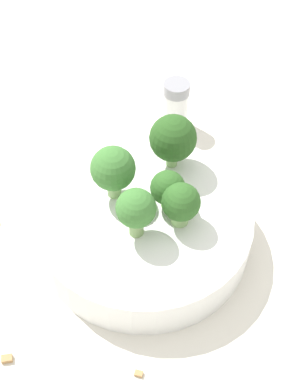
% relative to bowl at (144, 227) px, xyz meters
% --- Properties ---
extents(ground_plane, '(3.00, 3.00, 0.00)m').
position_rel_bowl_xyz_m(ground_plane, '(0.00, 0.00, -0.02)').
color(ground_plane, silver).
extents(bowl, '(0.22, 0.22, 0.05)m').
position_rel_bowl_xyz_m(bowl, '(0.00, 0.00, 0.00)').
color(bowl, white).
rests_on(bowl, ground_plane).
extents(broccoli_floret_0, '(0.04, 0.04, 0.05)m').
position_rel_bowl_xyz_m(broccoli_floret_0, '(0.02, 0.02, 0.05)').
color(broccoli_floret_0, '#8EB770').
rests_on(broccoli_floret_0, bowl).
extents(broccoli_floret_1, '(0.05, 0.05, 0.06)m').
position_rel_bowl_xyz_m(broccoli_floret_1, '(0.01, 0.07, 0.06)').
color(broccoli_floret_1, '#84AD66').
rests_on(broccoli_floret_1, bowl).
extents(broccoli_floret_2, '(0.05, 0.05, 0.06)m').
position_rel_bowl_xyz_m(broccoli_floret_2, '(-0.04, 0.02, 0.06)').
color(broccoli_floret_2, '#8EB770').
rests_on(broccoli_floret_2, bowl).
extents(broccoli_floret_3, '(0.04, 0.04, 0.06)m').
position_rel_bowl_xyz_m(broccoli_floret_3, '(-0.00, -0.03, 0.06)').
color(broccoli_floret_3, '#7A9E5B').
rests_on(broccoli_floret_3, bowl).
extents(broccoli_floret_4, '(0.04, 0.04, 0.05)m').
position_rel_bowl_xyz_m(broccoli_floret_4, '(0.04, -0.00, 0.05)').
color(broccoli_floret_4, '#84AD66').
rests_on(broccoli_floret_4, bowl).
extents(pepper_shaker, '(0.03, 0.03, 0.07)m').
position_rel_bowl_xyz_m(pepper_shaker, '(-0.02, 0.19, 0.01)').
color(pepper_shaker, silver).
rests_on(pepper_shaker, ground_plane).
extents(almond_crumb_0, '(0.01, 0.01, 0.01)m').
position_rel_bowl_xyz_m(almond_crumb_0, '(0.04, -0.15, -0.02)').
color(almond_crumb_0, '#AD7F4C').
rests_on(almond_crumb_0, ground_plane).
extents(almond_crumb_1, '(0.01, 0.01, 0.01)m').
position_rel_bowl_xyz_m(almond_crumb_1, '(0.07, 0.11, -0.02)').
color(almond_crumb_1, tan).
rests_on(almond_crumb_1, ground_plane).
extents(almond_crumb_3, '(0.01, 0.01, 0.01)m').
position_rel_bowl_xyz_m(almond_crumb_3, '(-0.08, -0.17, -0.02)').
color(almond_crumb_3, '#AD7F4C').
rests_on(almond_crumb_3, ground_plane).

